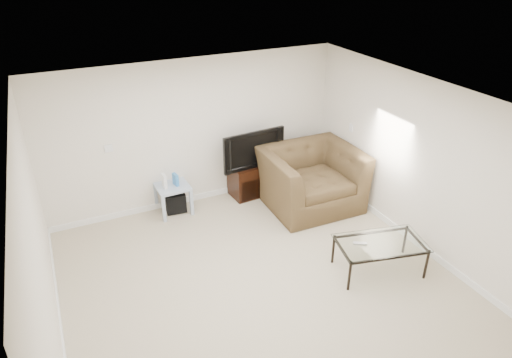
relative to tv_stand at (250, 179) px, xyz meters
name	(u,v)px	position (x,y,z in m)	size (l,w,h in m)	color
floor	(261,283)	(-0.90, -2.28, -0.29)	(5.00, 5.00, 0.00)	tan
ceiling	(262,104)	(-0.90, -2.28, 2.21)	(5.00, 5.00, 0.00)	white
wall_back	(195,133)	(-0.90, 0.22, 0.96)	(5.00, 0.02, 2.50)	silver
wall_left	(39,258)	(-3.40, -2.28, 0.96)	(0.02, 5.00, 2.50)	silver
wall_right	(419,165)	(1.60, -2.28, 0.96)	(0.02, 5.00, 2.50)	silver
plate_back	(108,148)	(-2.30, 0.21, 0.96)	(0.12, 0.02, 0.12)	white
plate_right_switch	(351,128)	(1.59, -0.68, 0.96)	(0.02, 0.09, 0.13)	white
plate_right_outlet	(356,184)	(1.59, -0.98, 0.01)	(0.02, 0.08, 0.12)	white
tv_stand	(250,179)	(0.00, 0.00, 0.00)	(0.70, 0.49, 0.59)	black
dvd_player	(251,170)	(0.00, -0.04, 0.20)	(0.42, 0.29, 0.06)	black
television	(251,148)	(0.00, -0.03, 0.63)	(1.07, 0.21, 0.66)	black
side_table	(173,198)	(-1.42, 0.00, -0.04)	(0.53, 0.53, 0.50)	silver
subwoofer	(175,201)	(-1.39, 0.02, -0.11)	(0.33, 0.33, 0.33)	black
game_console	(164,181)	(-1.55, -0.02, 0.33)	(0.05, 0.17, 0.23)	white
game_case	(176,180)	(-1.36, -0.02, 0.31)	(0.05, 0.15, 0.20)	#337FCC
recliner	(312,169)	(0.77, -0.79, 0.38)	(1.55, 1.01, 1.35)	#53311E
coffee_table	(379,257)	(0.69, -2.73, -0.06)	(1.18, 0.67, 0.46)	black
remote	(360,243)	(0.41, -2.63, 0.18)	(0.19, 0.05, 0.02)	#B2B2B7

